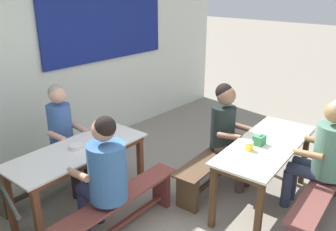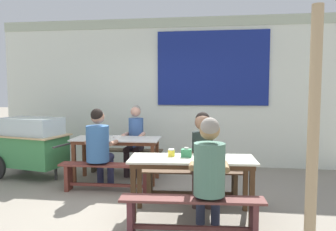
# 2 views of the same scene
# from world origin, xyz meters

# --- Properties ---
(ground_plane) EXTENTS (40.00, 40.00, 0.00)m
(ground_plane) POSITION_xyz_m (0.00, 0.00, 0.00)
(ground_plane) COLOR gray
(backdrop_wall) EXTENTS (7.30, 0.23, 3.09)m
(backdrop_wall) POSITION_xyz_m (0.03, 2.73, 1.62)
(backdrop_wall) COLOR silver
(backdrop_wall) RESTS_ON ground_plane
(dining_table_far) EXTENTS (1.55, 0.70, 0.76)m
(dining_table_far) POSITION_xyz_m (-0.64, 1.24, 0.67)
(dining_table_far) COLOR silver
(dining_table_far) RESTS_ON ground_plane
(dining_table_near) EXTENTS (1.64, 0.75, 0.76)m
(dining_table_near) POSITION_xyz_m (0.81, -0.19, 0.68)
(dining_table_near) COLOR silver
(dining_table_near) RESTS_ON ground_plane
(bench_far_back) EXTENTS (1.48, 0.35, 0.45)m
(bench_far_back) POSITION_xyz_m (-0.67, 1.86, 0.29)
(bench_far_back) COLOR #4B3E2A
(bench_far_back) RESTS_ON ground_plane
(bench_far_front) EXTENTS (1.51, 0.33, 0.45)m
(bench_far_front) POSITION_xyz_m (-0.61, 0.63, 0.30)
(bench_far_front) COLOR brown
(bench_far_front) RESTS_ON ground_plane
(bench_near_back) EXTENTS (1.50, 0.44, 0.45)m
(bench_near_back) POSITION_xyz_m (0.76, 0.42, 0.29)
(bench_near_back) COLOR #503926
(bench_near_back) RESTS_ON ground_plane
(bench_near_front) EXTENTS (1.61, 0.40, 0.45)m
(bench_near_front) POSITION_xyz_m (0.87, -0.81, 0.30)
(bench_near_front) COLOR brown
(bench_near_front) RESTS_ON ground_plane
(person_right_near_table) EXTENTS (0.43, 0.53, 1.30)m
(person_right_near_table) POSITION_xyz_m (0.91, 0.37, 0.75)
(person_right_near_table) COLOR #4E3834
(person_right_near_table) RESTS_ON ground_plane
(person_near_front) EXTENTS (0.47, 0.60, 1.34)m
(person_near_front) POSITION_xyz_m (1.05, -0.73, 0.76)
(person_near_front) COLOR #313850
(person_near_front) RESTS_ON ground_plane
(person_center_facing) EXTENTS (0.39, 0.56, 1.31)m
(person_center_facing) POSITION_xyz_m (-0.44, 1.79, 0.72)
(person_center_facing) COLOR #2A1F23
(person_center_facing) RESTS_ON ground_plane
(person_left_back_turned) EXTENTS (0.47, 0.56, 1.33)m
(person_left_back_turned) POSITION_xyz_m (-0.75, 0.67, 0.75)
(person_left_back_turned) COLOR #282B4C
(person_left_back_turned) RESTS_ON ground_plane
(tissue_box) EXTENTS (0.13, 0.10, 0.13)m
(tissue_box) POSITION_xyz_m (0.73, -0.14, 0.81)
(tissue_box) COLOR #348051
(tissue_box) RESTS_ON dining_table_near
(condiment_jar) EXTENTS (0.09, 0.09, 0.10)m
(condiment_jar) POSITION_xyz_m (0.54, -0.13, 0.81)
(condiment_jar) COLOR yellow
(condiment_jar) RESTS_ON dining_table_near
(soup_bowl) EXTENTS (0.14, 0.14, 0.04)m
(soup_bowl) POSITION_xyz_m (-0.64, 1.26, 0.78)
(soup_bowl) COLOR silver
(soup_bowl) RESTS_ON dining_table_far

